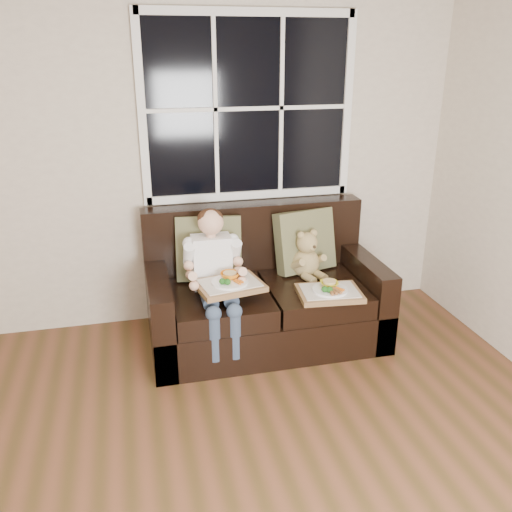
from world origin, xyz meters
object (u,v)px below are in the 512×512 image
object	(u,v)px
child	(214,266)
teddy_bear	(306,257)
tray_right	(329,292)
tray_left	(230,284)
loveseat	(263,298)

from	to	relation	value
child	teddy_bear	bearing A→B (deg)	11.36
teddy_bear	tray_right	world-z (taller)	teddy_bear
tray_left	teddy_bear	bearing A→B (deg)	13.67
loveseat	tray_left	bearing A→B (deg)	-138.52
teddy_bear	tray_left	world-z (taller)	teddy_bear
tray_right	tray_left	bearing A→B (deg)	178.71
child	tray_left	bearing A→B (deg)	-62.04
child	tray_left	distance (m)	0.18
loveseat	teddy_bear	bearing A→B (deg)	4.11
loveseat	tray_right	bearing A→B (deg)	-42.45
loveseat	tray_left	size ratio (longest dim) A/B	3.47
loveseat	tray_right	distance (m)	0.55
loveseat	tray_right	xyz separation A→B (m)	(0.39, -0.35, 0.17)
teddy_bear	tray_left	distance (m)	0.71
loveseat	child	size ratio (longest dim) A/B	1.89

